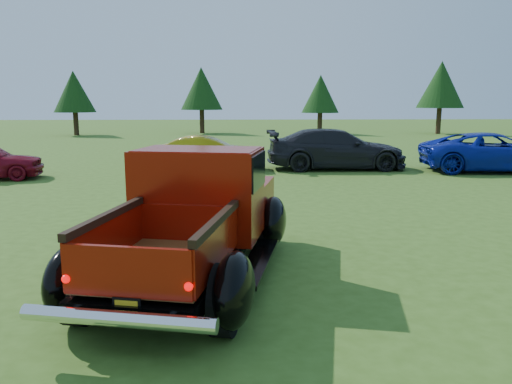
{
  "coord_description": "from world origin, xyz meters",
  "views": [
    {
      "loc": [
        -0.55,
        -8.03,
        2.44
      ],
      "look_at": [
        -0.19,
        0.2,
        0.94
      ],
      "focal_mm": 35.0,
      "sensor_mm": 36.0,
      "label": 1
    }
  ],
  "objects_px": {
    "tree_west": "(74,92)",
    "show_car_blue": "(493,152)",
    "tree_east": "(441,85)",
    "tree_mid_right": "(320,94)",
    "pickup_truck": "(200,214)",
    "tree_mid_left": "(201,89)",
    "show_car_yellow": "(207,153)",
    "show_car_grey": "(336,149)"
  },
  "relations": [
    {
      "from": "tree_mid_right",
      "to": "tree_west",
      "type": "bearing_deg",
      "value": -176.82
    },
    {
      "from": "show_car_yellow",
      "to": "show_car_blue",
      "type": "distance_m",
      "value": 10.08
    },
    {
      "from": "tree_west",
      "to": "show_car_blue",
      "type": "relative_size",
      "value": 0.94
    },
    {
      "from": "tree_east",
      "to": "pickup_truck",
      "type": "xyz_separation_m",
      "value": [
        -16.05,
        -30.51,
        -2.81
      ]
    },
    {
      "from": "tree_east",
      "to": "show_car_grey",
      "type": "bearing_deg",
      "value": -121.21
    },
    {
      "from": "tree_mid_right",
      "to": "show_car_blue",
      "type": "height_order",
      "value": "tree_mid_right"
    },
    {
      "from": "tree_west",
      "to": "pickup_truck",
      "type": "bearing_deg",
      "value": -69.96
    },
    {
      "from": "tree_mid_left",
      "to": "tree_east",
      "type": "relative_size",
      "value": 0.93
    },
    {
      "from": "tree_west",
      "to": "tree_east",
      "type": "bearing_deg",
      "value": 1.06
    },
    {
      "from": "pickup_truck",
      "to": "show_car_yellow",
      "type": "xyz_separation_m",
      "value": [
        -0.45,
        10.8,
        -0.24
      ]
    },
    {
      "from": "tree_mid_left",
      "to": "show_car_grey",
      "type": "relative_size",
      "value": 1.0
    },
    {
      "from": "tree_mid_right",
      "to": "tree_east",
      "type": "xyz_separation_m",
      "value": [
        9.0,
        -0.5,
        0.68
      ]
    },
    {
      "from": "tree_mid_right",
      "to": "pickup_truck",
      "type": "relative_size",
      "value": 0.86
    },
    {
      "from": "pickup_truck",
      "to": "show_car_grey",
      "type": "relative_size",
      "value": 1.01
    },
    {
      "from": "tree_mid_left",
      "to": "show_car_blue",
      "type": "distance_m",
      "value": 24.96
    },
    {
      "from": "tree_west",
      "to": "show_car_grey",
      "type": "relative_size",
      "value": 0.92
    },
    {
      "from": "pickup_truck",
      "to": "tree_mid_right",
      "type": "bearing_deg",
      "value": 89.3
    },
    {
      "from": "tree_mid_left",
      "to": "show_car_yellow",
      "type": "bearing_deg",
      "value": -85.96
    },
    {
      "from": "tree_mid_left",
      "to": "show_car_blue",
      "type": "height_order",
      "value": "tree_mid_left"
    },
    {
      "from": "tree_mid_left",
      "to": "show_car_yellow",
      "type": "height_order",
      "value": "tree_mid_left"
    },
    {
      "from": "tree_west",
      "to": "tree_east",
      "type": "relative_size",
      "value": 0.85
    },
    {
      "from": "tree_east",
      "to": "show_car_yellow",
      "type": "distance_m",
      "value": 25.89
    },
    {
      "from": "tree_east",
      "to": "pickup_truck",
      "type": "height_order",
      "value": "tree_east"
    },
    {
      "from": "tree_mid_right",
      "to": "tree_east",
      "type": "height_order",
      "value": "tree_east"
    },
    {
      "from": "tree_mid_right",
      "to": "pickup_truck",
      "type": "distance_m",
      "value": 31.87
    },
    {
      "from": "tree_west",
      "to": "show_car_grey",
      "type": "distance_m",
      "value": 24.45
    },
    {
      "from": "tree_mid_left",
      "to": "tree_east",
      "type": "height_order",
      "value": "tree_east"
    },
    {
      "from": "tree_east",
      "to": "show_car_grey",
      "type": "distance_m",
      "value": 23.02
    },
    {
      "from": "tree_mid_left",
      "to": "tree_mid_right",
      "type": "relative_size",
      "value": 1.14
    },
    {
      "from": "tree_mid_left",
      "to": "tree_mid_right",
      "type": "xyz_separation_m",
      "value": [
        9.0,
        -1.0,
        -0.41
      ]
    },
    {
      "from": "tree_mid_left",
      "to": "pickup_truck",
      "type": "xyz_separation_m",
      "value": [
        1.95,
        -32.01,
        -2.53
      ]
    },
    {
      "from": "show_car_yellow",
      "to": "show_car_blue",
      "type": "relative_size",
      "value": 0.76
    },
    {
      "from": "pickup_truck",
      "to": "show_car_blue",
      "type": "bearing_deg",
      "value": 58.42
    },
    {
      "from": "tree_west",
      "to": "tree_mid_right",
      "type": "distance_m",
      "value": 18.03
    },
    {
      "from": "tree_mid_right",
      "to": "tree_east",
      "type": "bearing_deg",
      "value": -3.18
    },
    {
      "from": "pickup_truck",
      "to": "show_car_yellow",
      "type": "bearing_deg",
      "value": 104.48
    },
    {
      "from": "pickup_truck",
      "to": "show_car_yellow",
      "type": "height_order",
      "value": "pickup_truck"
    },
    {
      "from": "tree_east",
      "to": "show_car_blue",
      "type": "height_order",
      "value": "tree_east"
    },
    {
      "from": "pickup_truck",
      "to": "show_car_blue",
      "type": "xyz_separation_m",
      "value": [
        9.6,
        10.05,
        -0.17
      ]
    },
    {
      "from": "show_car_yellow",
      "to": "show_car_grey",
      "type": "relative_size",
      "value": 0.74
    },
    {
      "from": "tree_east",
      "to": "show_car_yellow",
      "type": "xyz_separation_m",
      "value": [
        -16.5,
        -19.71,
        -3.04
      ]
    },
    {
      "from": "tree_mid_right",
      "to": "tree_mid_left",
      "type": "bearing_deg",
      "value": 173.66
    }
  ]
}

